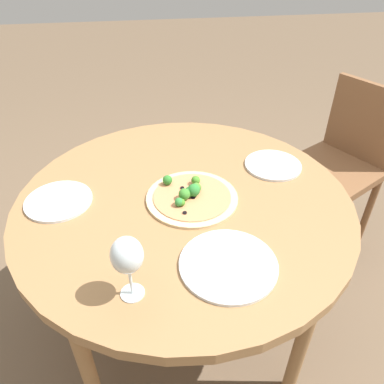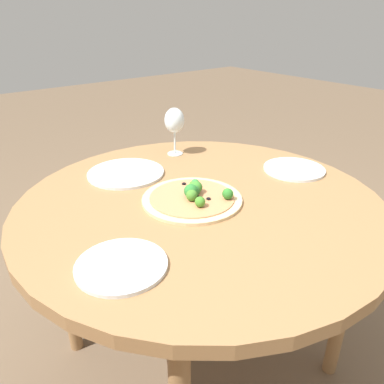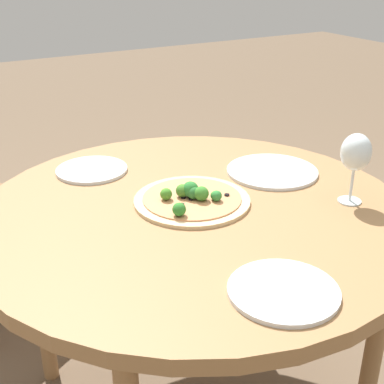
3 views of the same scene
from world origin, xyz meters
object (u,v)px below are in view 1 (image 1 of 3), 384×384
wine_glass (127,256)px  plate_far (59,201)px  pizza (191,196)px  plate_near (273,165)px  chair (341,161)px  plate_side (228,264)px

wine_glass → plate_far: 0.50m
pizza → plate_far: size_ratio=1.40×
plate_near → plate_far: same height
plate_near → wine_glass: bearing=-45.9°
wine_glass → plate_far: wine_glass is taller
chair → plate_near: chair is taller
plate_near → plate_far: bearing=-81.9°
plate_far → plate_near: bearing=98.1°
plate_far → plate_side: (0.36, 0.51, 0.00)m
plate_side → plate_far: bearing=-125.4°
plate_far → plate_side: size_ratio=0.82×
chair → plate_side: bearing=-73.4°
wine_glass → plate_far: size_ratio=0.86×
chair → plate_near: (0.34, -0.50, 0.23)m
pizza → plate_near: bearing=114.7°
wine_glass → chair: bearing=129.5°
chair → plate_side: size_ratio=3.12×
chair → plate_far: 1.39m
pizza → wine_glass: (0.37, -0.21, 0.13)m
chair → pizza: bearing=-88.9°
pizza → plate_side: 0.32m
pizza → plate_side: (0.32, 0.06, -0.01)m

